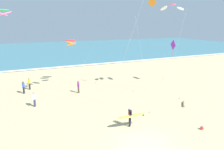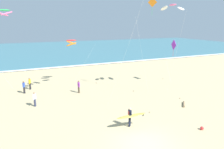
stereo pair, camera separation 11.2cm
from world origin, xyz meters
The scene contains 15 objects.
ground_plane centered at (0.00, 0.00, 0.00)m, with size 160.00×160.00×0.00m, color tan.
ocean_water centered at (0.00, 59.44, 0.04)m, with size 160.00×60.00×0.08m, color teal.
shoreline_foam centered at (0.00, 29.74, 0.09)m, with size 160.00×1.21×0.01m, color white.
surfer_lead centered at (0.25, 2.55, 1.05)m, with size 2.55×1.07×1.71m.
kite_arc_rose_near centered at (9.38, 9.25, 10.36)m, with size 2.99×4.00×10.75m.
kite_diamond_violet_far centered at (12.01, 11.71, 5.49)m, with size 0.81×3.41×6.34m.
kite_arc_scarlet_high centered at (-1.13, 17.00, 5.97)m, with size 4.28×3.16×6.37m.
kite_diamond_amber_low centered at (6.51, 9.40, 10.27)m, with size 1.76×1.83×11.35m.
kite_arc_emerald_distant centered at (-8.92, 17.73, 9.77)m, with size 5.73×3.04×10.17m.
bystander_purple_top centered at (-1.35, 13.04, 0.81)m, with size 0.22×0.50×1.59m.
bystander_yellow_top centered at (-6.88, 17.06, 0.81)m, with size 0.29×0.46×1.59m.
bystander_blue_top centered at (-7.63, 15.61, 0.81)m, with size 0.31×0.45×1.59m.
bystander_white_top centered at (-6.74, 10.62, 0.81)m, with size 0.36×0.40×1.59m.
beach_ball centered at (5.44, -0.21, 0.14)m, with size 0.28×0.28×0.28m, color red.
driftwood_log centered at (7.89, 4.55, 0.10)m, with size 0.19×0.19×1.50m, color #846B4C.
Camera 2 is at (-7.62, -11.42, 8.52)m, focal length 33.35 mm.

